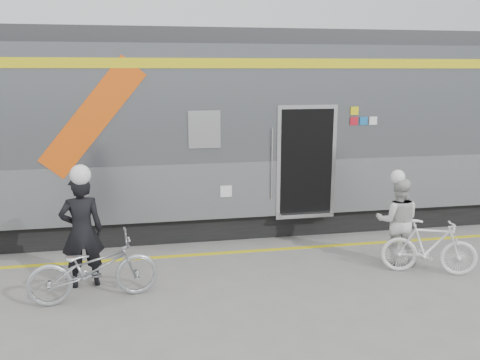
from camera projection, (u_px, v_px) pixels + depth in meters
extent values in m
plane|color=slate|center=(303.00, 299.00, 7.52)|extent=(90.00, 90.00, 0.00)
cube|color=black|center=(189.00, 212.00, 11.26)|extent=(24.00, 2.70, 0.50)
cube|color=#9EA0A5|center=(188.00, 177.00, 11.09)|extent=(24.00, 3.00, 1.10)
cube|color=#595C60|center=(186.00, 100.00, 10.74)|extent=(24.00, 3.00, 2.20)
cube|color=#38383A|center=(185.00, 39.00, 10.47)|extent=(24.00, 2.64, 0.30)
cube|color=yellow|center=(192.00, 63.00, 9.13)|extent=(24.00, 0.02, 0.18)
cube|color=#E3510D|center=(92.00, 118.00, 9.00)|extent=(1.96, 0.01, 2.19)
cube|color=black|center=(204.00, 129.00, 9.42)|extent=(0.55, 0.02, 0.65)
cube|color=black|center=(303.00, 161.00, 10.14)|extent=(1.05, 0.45, 2.10)
cube|color=silver|center=(306.00, 163.00, 9.93)|extent=(1.20, 0.02, 2.25)
cylinder|color=silver|center=(272.00, 164.00, 9.79)|extent=(0.04, 0.04, 1.40)
cube|color=silver|center=(306.00, 214.00, 10.11)|extent=(1.05, 0.25, 0.06)
cube|color=yellow|center=(355.00, 111.00, 9.89)|extent=(0.16, 0.01, 0.16)
cube|color=#B41422|center=(354.00, 121.00, 9.93)|extent=(0.16, 0.01, 0.16)
cube|color=#1A65A9|center=(364.00, 121.00, 9.97)|extent=(0.16, 0.01, 0.16)
cube|color=silver|center=(373.00, 121.00, 10.01)|extent=(0.16, 0.01, 0.16)
cube|color=silver|center=(226.00, 191.00, 9.74)|extent=(0.22, 0.01, 0.22)
cube|color=yellow|center=(268.00, 250.00, 9.58)|extent=(24.00, 0.12, 0.01)
imported|color=black|center=(82.00, 231.00, 7.83)|extent=(0.71, 0.52, 1.78)
imported|color=#A9ADB1|center=(94.00, 268.00, 7.42)|extent=(1.95, 0.92, 0.98)
imported|color=silver|center=(397.00, 221.00, 8.80)|extent=(0.90, 0.81, 1.53)
imported|color=silver|center=(429.00, 247.00, 8.39)|extent=(1.59, 0.98, 0.93)
sphere|color=white|center=(77.00, 165.00, 7.61)|extent=(0.31, 0.31, 0.31)
sphere|color=white|center=(401.00, 171.00, 8.61)|extent=(0.24, 0.24, 0.24)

